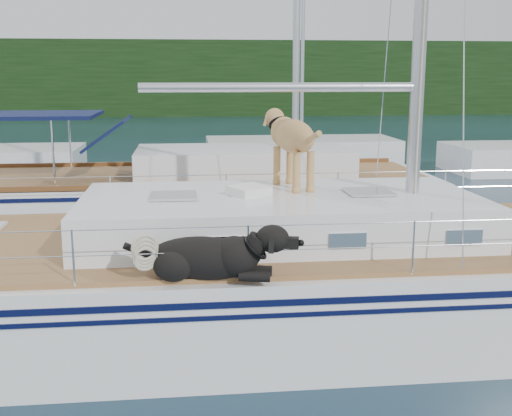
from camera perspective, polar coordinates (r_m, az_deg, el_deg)
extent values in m
plane|color=black|center=(8.91, -3.11, -10.47)|extent=(120.00, 120.00, 0.00)
cube|color=black|center=(53.23, -5.97, 11.38)|extent=(90.00, 3.00, 6.00)
cube|color=#595147|center=(54.50, -5.93, 8.87)|extent=(92.00, 1.00, 1.20)
cube|color=white|center=(8.73, -3.14, -7.43)|extent=(12.00, 3.80, 1.40)
cube|color=#9B6C3E|center=(8.52, -3.20, -2.79)|extent=(11.52, 3.50, 0.06)
cube|color=white|center=(8.52, 2.15, -0.66)|extent=(5.20, 2.50, 0.55)
cylinder|color=silver|center=(8.32, 2.24, 10.67)|extent=(3.60, 0.12, 0.12)
cylinder|color=silver|center=(6.68, -2.42, -1.66)|extent=(10.56, 0.01, 0.01)
cylinder|color=silver|center=(10.11, -3.79, 2.95)|extent=(10.56, 0.01, 0.01)
cube|color=blue|center=(9.71, -7.20, -0.72)|extent=(0.63, 0.45, 0.05)
cube|color=white|center=(8.43, -0.62, 1.54)|extent=(0.62, 0.60, 0.12)
torus|color=beige|center=(6.72, -9.86, -3.50)|extent=(0.38, 0.21, 0.37)
cube|color=white|center=(14.75, -5.79, 0.34)|extent=(11.00, 3.50, 1.30)
cube|color=#9B6C3E|center=(14.64, -5.84, 2.83)|extent=(10.56, 3.29, 0.06)
cube|color=white|center=(14.65, -1.16, 4.28)|extent=(4.80, 2.30, 0.55)
cube|color=#101B43|center=(14.81, -18.55, 7.84)|extent=(2.40, 2.30, 0.08)
cube|color=white|center=(24.81, 4.03, 4.93)|extent=(7.20, 3.00, 1.10)
cylinder|color=silver|center=(24.77, 4.23, 17.90)|extent=(0.14, 0.14, 11.00)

